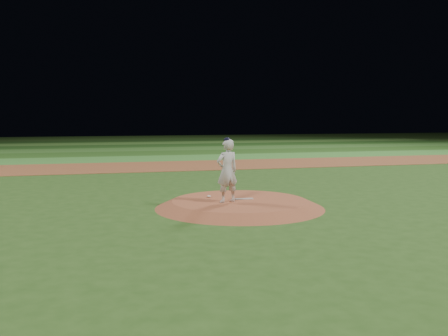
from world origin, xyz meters
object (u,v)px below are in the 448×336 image
object	(u,v)px
pitching_rubber	(244,199)
rosin_bag	(209,196)
pitchers_mound	(240,204)
pitcher_on_mound	(227,171)

from	to	relation	value
pitching_rubber	rosin_bag	distance (m)	1.23
pitching_rubber	rosin_bag	xyz separation A→B (m)	(-1.04, 0.65, 0.02)
pitchers_mound	pitching_rubber	size ratio (longest dim) A/B	9.21
pitchers_mound	pitching_rubber	world-z (taller)	pitching_rubber
pitching_rubber	pitcher_on_mound	size ratio (longest dim) A/B	0.29
rosin_bag	pitcher_on_mound	bearing A→B (deg)	-71.56
pitcher_on_mound	pitchers_mound	bearing A→B (deg)	29.10
pitching_rubber	rosin_bag	world-z (taller)	rosin_bag
rosin_bag	pitcher_on_mound	world-z (taller)	pitcher_on_mound
pitching_rubber	rosin_bag	size ratio (longest dim) A/B	4.47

